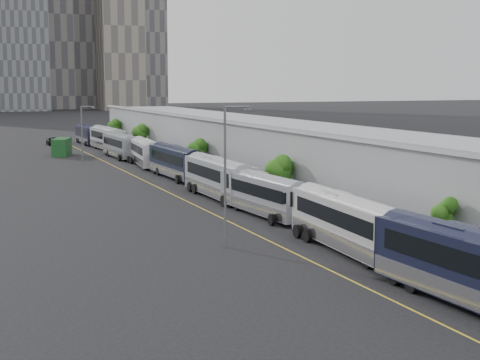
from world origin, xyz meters
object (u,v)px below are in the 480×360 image
street_lamp_far (83,130)px  bus_3 (263,198)px  bus_5 (176,165)px  bus_4 (219,181)px  shipping_container (62,147)px  suv (54,141)px  bus_6 (145,155)px  bus_7 (121,148)px  bus_2 (347,227)px  bus_1 (476,275)px  street_lamp_near (227,167)px  bus_8 (107,140)px  bus_9 (88,136)px

street_lamp_far → bus_3: bearing=-81.4°
bus_5 → street_lamp_far: 21.89m
bus_5 → bus_4: bearing=-93.8°
bus_5 → shipping_container: 34.41m
shipping_container → suv: shipping_container is taller
bus_6 → bus_7: size_ratio=0.99×
bus_6 → bus_7: bearing=99.1°
bus_7 → street_lamp_far: bearing=-139.1°
bus_2 → street_lamp_far: street_lamp_far is taller
bus_1 → bus_7: size_ratio=1.08×
suv → street_lamp_near: bearing=-89.7°
bus_1 → bus_4: 38.86m
street_lamp_far → bus_5: bearing=-69.8°
bus_3 → street_lamp_near: 13.45m
bus_4 → street_lamp_far: 37.50m
bus_1 → bus_7: 81.76m
street_lamp_near → bus_6: bearing=81.6°
bus_4 → suv: size_ratio=2.72×
bus_4 → street_lamp_near: (-7.14, -21.00, 3.95)m
bus_7 → bus_8: (0.81, 13.82, 0.09)m
bus_4 → bus_2: bearing=-89.8°
street_lamp_near → shipping_container: street_lamp_near is taller
bus_3 → bus_4: bearing=87.1°
street_lamp_near → suv: size_ratio=1.96×
bus_6 → bus_9: 39.96m
bus_3 → bus_8: 67.23m
bus_2 → bus_6: size_ratio=1.04×
street_lamp_far → bus_4: bearing=-79.3°
bus_9 → suv: bus_9 is taller
bus_7 → street_lamp_near: bearing=-97.9°
bus_3 → bus_8: bearing=85.6°
bus_1 → suv: 109.89m
bus_3 → bus_1: bearing=-95.4°
bus_3 → street_lamp_near: (-7.35, -10.48, 4.11)m
bus_2 → street_lamp_far: (-6.98, 61.82, 3.15)m
shipping_container → street_lamp_far: bearing=-66.4°
street_lamp_near → suv: street_lamp_near is taller
bus_5 → bus_9: 54.29m
street_lamp_near → bus_4: bearing=71.2°
bus_4 → bus_6: size_ratio=1.07×
bus_4 → suv: (-6.41, 70.87, -0.99)m
bus_9 → shipping_container: size_ratio=2.09×
bus_1 → shipping_container: (-7.65, 88.56, -0.33)m
bus_6 → bus_5: bearing=-84.0°
bus_5 → bus_3: bearing=-92.5°
bus_8 → street_lamp_far: (-7.53, -19.99, 3.11)m
bus_7 → street_lamp_near: (-6.95, -63.90, 4.06)m
bus_1 → street_lamp_far: (-6.46, 75.58, 3.07)m
street_lamp_far → shipping_container: bearing=95.2°
bus_9 → suv: size_ratio=2.43×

